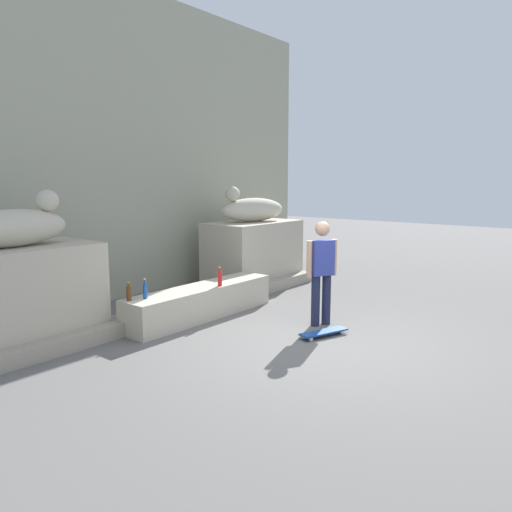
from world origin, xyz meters
TOP-DOWN VIEW (x-y plane):
  - ground_plane at (0.00, 0.00)m, footprint 40.00×40.00m
  - facade_wall at (0.00, 4.68)m, footprint 11.30×0.60m
  - pedestal_left at (-2.61, 3.17)m, footprint 2.18×1.21m
  - pedestal_right at (2.61, 3.17)m, footprint 2.18×1.21m
  - statue_reclining_left at (-2.57, 3.17)m, footprint 1.63×0.66m
  - statue_reclining_right at (2.58, 3.18)m, footprint 1.69×0.94m
  - ledge_block at (0.00, 2.18)m, footprint 2.96×0.62m
  - skater at (0.88, 0.36)m, footprint 0.49×0.34m
  - skateboard at (0.41, 0.02)m, footprint 0.82×0.45m
  - bottle_red at (0.23, 1.96)m, footprint 0.07×0.07m
  - bottle_brown at (-1.35, 2.34)m, footprint 0.07×0.07m
  - bottle_blue at (-1.13, 2.24)m, footprint 0.06×0.06m
  - stair_step at (0.00, 2.54)m, footprint 7.40×0.50m

SIDE VIEW (x-z plane):
  - ground_plane at x=0.00m, z-range 0.00..0.00m
  - skateboard at x=0.41m, z-range 0.02..0.10m
  - stair_step at x=0.00m, z-range 0.00..0.22m
  - ledge_block at x=0.00m, z-range 0.00..0.53m
  - bottle_brown at x=-1.35m, z-range 0.51..0.78m
  - bottle_blue at x=-1.13m, z-range 0.51..0.81m
  - bottle_red at x=0.23m, z-range 0.51..0.83m
  - pedestal_left at x=-2.61m, z-range 0.00..1.40m
  - pedestal_right at x=2.61m, z-range 0.00..1.40m
  - skater at x=0.88m, z-range 0.09..1.76m
  - statue_reclining_left at x=-2.57m, z-range 1.30..2.07m
  - statue_reclining_right at x=2.58m, z-range 1.30..2.07m
  - facade_wall at x=0.00m, z-range 0.00..5.96m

